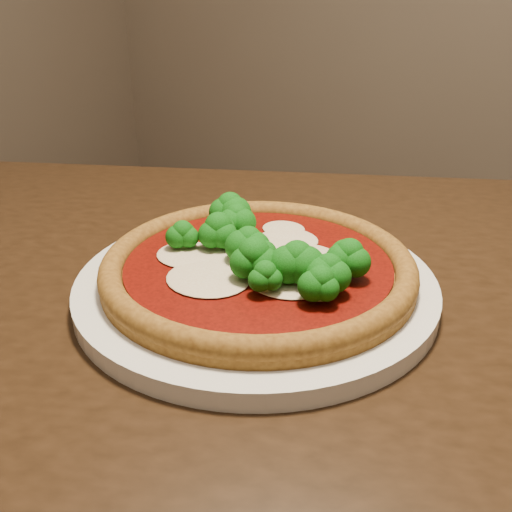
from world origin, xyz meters
The scene contains 3 objects.
dining_table centered at (-0.07, 0.19, 0.65)m, with size 1.49×1.23×0.75m.
plate centered at (-0.12, 0.16, 0.76)m, with size 0.35×0.35×0.02m, color silver.
pizza centered at (-0.12, 0.16, 0.78)m, with size 0.30×0.30×0.06m.
Camera 1 is at (0.13, -0.25, 1.03)m, focal length 40.00 mm.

